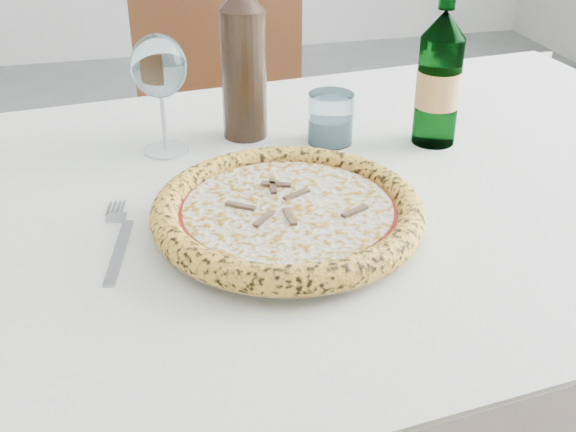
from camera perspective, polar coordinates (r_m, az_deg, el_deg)
name	(u,v)px	position (r m, az deg, el deg)	size (l,w,h in m)	color
dining_table	(271,245)	(1.05, -1.32, -2.27)	(1.62, 1.05, 0.76)	#5D2D1B
chair_far	(220,122)	(1.85, -5.42, 7.41)	(0.50, 0.50, 0.93)	#5D2D1B
plate	(288,224)	(0.91, 0.00, -0.61)	(0.30, 0.30, 0.02)	silver
pizza	(288,212)	(0.91, 0.00, 0.36)	(0.34, 0.34, 0.04)	#BE9347
fork	(118,240)	(0.92, -13.26, -1.89)	(0.04, 0.21, 0.00)	gray
wine_glass	(159,69)	(1.10, -10.16, 11.37)	(0.08, 0.08, 0.19)	silver
tumbler	(331,122)	(1.16, 3.38, 7.46)	(0.07, 0.07, 0.08)	silver
beer_bottle	(439,78)	(1.15, 11.85, 10.60)	(0.07, 0.07, 0.26)	#1F5728
wine_bottle	(243,61)	(1.15, -3.54, 12.13)	(0.07, 0.07, 0.29)	black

